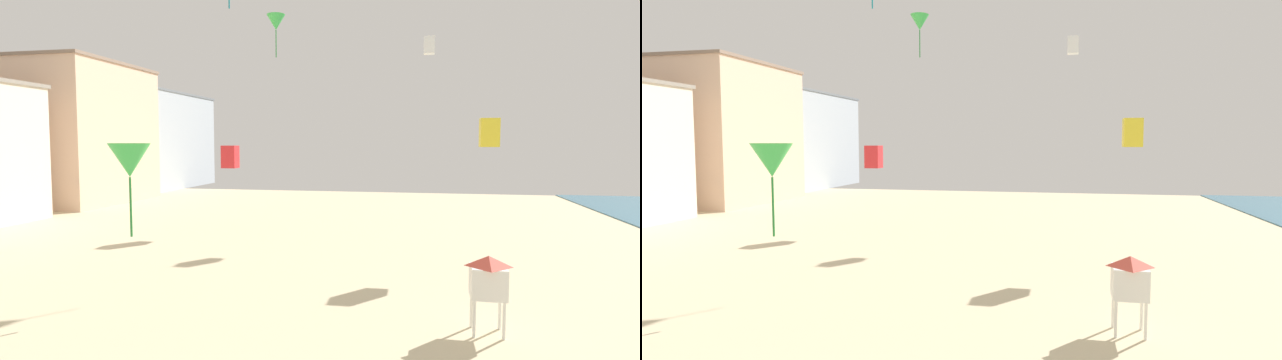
{
  "view_description": "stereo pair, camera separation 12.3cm",
  "coord_description": "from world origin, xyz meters",
  "views": [
    {
      "loc": [
        9.66,
        -2.79,
        6.15
      ],
      "look_at": [
        5.87,
        15.99,
        4.74
      ],
      "focal_mm": 27.96,
      "sensor_mm": 36.0,
      "label": 1
    },
    {
      "loc": [
        9.78,
        -2.76,
        6.15
      ],
      "look_at": [
        5.87,
        15.99,
        4.74
      ],
      "focal_mm": 27.96,
      "sensor_mm": 36.0,
      "label": 2
    }
  ],
  "objects": [
    {
      "name": "boardwalk_hotel_mid",
      "position": [
        -27.19,
        43.16,
        7.18
      ],
      "size": [
        14.61,
        14.25,
        14.35
      ],
      "color": "beige",
      "rests_on": "ground"
    },
    {
      "name": "boardwalk_hotel_far",
      "position": [
        -27.19,
        61.78,
        6.54
      ],
      "size": [
        10.74,
        17.18,
        13.06
      ],
      "color": "#ADB7C1",
      "rests_on": "ground"
    },
    {
      "name": "lifeguard_stand",
      "position": [
        11.86,
        13.71,
        1.84
      ],
      "size": [
        1.1,
        1.1,
        2.55
      ],
      "rotation": [
        0.0,
        0.0,
        0.39
      ],
      "color": "white",
      "rests_on": "ground"
    },
    {
      "name": "kite_white_box",
      "position": [
        10.19,
        35.73,
        13.43
      ],
      "size": [
        0.8,
        0.8,
        1.26
      ],
      "color": "white"
    },
    {
      "name": "kite_green_delta",
      "position": [
        -1.67,
        35.79,
        15.68
      ],
      "size": [
        1.47,
        1.47,
        3.33
      ],
      "color": "green"
    },
    {
      "name": "kite_green_delta_2",
      "position": [
        -0.8,
        13.72,
        5.53
      ],
      "size": [
        1.52,
        1.52,
        3.46
      ],
      "color": "green"
    },
    {
      "name": "kite_yellow_box",
      "position": [
        13.13,
        24.16,
        6.7
      ],
      "size": [
        0.94,
        0.94,
        1.48
      ],
      "color": "yellow"
    },
    {
      "name": "kite_red_box",
      "position": [
        -3.26,
        29.78,
        5.22
      ],
      "size": [
        0.99,
        0.99,
        1.56
      ],
      "color": "red"
    }
  ]
}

